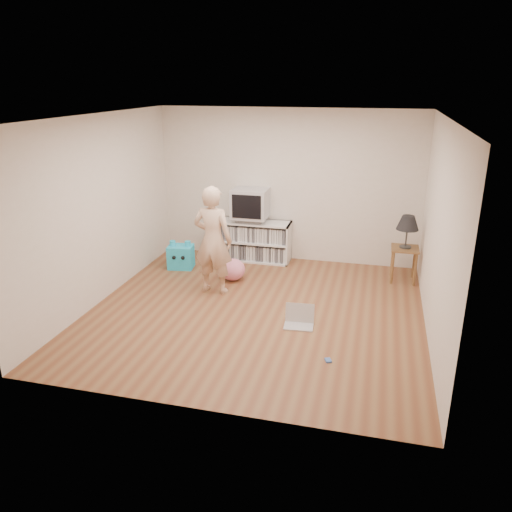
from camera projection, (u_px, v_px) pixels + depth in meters
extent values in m
plane|color=brown|center=(256.00, 311.00, 6.90)|extent=(4.50, 4.50, 0.00)
cube|color=beige|center=(288.00, 186.00, 8.52)|extent=(4.50, 0.02, 2.60)
cube|color=beige|center=(194.00, 286.00, 4.41)|extent=(4.50, 0.02, 2.60)
cube|color=beige|center=(100.00, 210.00, 6.98)|extent=(0.02, 4.50, 2.60)
cube|color=beige|center=(438.00, 233.00, 5.95)|extent=(0.02, 4.50, 2.60)
cube|color=white|center=(256.00, 117.00, 6.03)|extent=(4.50, 4.50, 0.01)
cube|color=white|center=(254.00, 237.00, 8.96)|extent=(1.40, 0.03, 0.70)
cube|color=white|center=(214.00, 238.00, 8.93)|extent=(0.03, 0.45, 0.70)
cube|color=white|center=(289.00, 243.00, 8.61)|extent=(0.03, 0.45, 0.70)
cube|color=white|center=(251.00, 258.00, 8.88)|extent=(1.40, 0.45, 0.03)
cube|color=white|center=(251.00, 240.00, 8.77)|extent=(1.34, 0.45, 0.03)
cube|color=white|center=(251.00, 222.00, 8.66)|extent=(1.40, 0.45, 0.03)
cube|color=silver|center=(251.00, 240.00, 8.77)|extent=(1.26, 0.36, 0.64)
cube|color=gray|center=(251.00, 219.00, 8.64)|extent=(0.45, 0.35, 0.07)
cube|color=#B4B4BA|center=(250.00, 203.00, 8.55)|extent=(0.60, 0.52, 0.50)
cube|color=black|center=(246.00, 207.00, 8.30)|extent=(0.50, 0.01, 0.40)
cylinder|color=brown|center=(392.00, 268.00, 7.75)|extent=(0.04, 0.04, 0.52)
cylinder|color=brown|center=(415.00, 270.00, 7.67)|extent=(0.04, 0.04, 0.52)
cylinder|color=brown|center=(392.00, 261.00, 8.06)|extent=(0.04, 0.04, 0.52)
cylinder|color=brown|center=(414.00, 262.00, 7.98)|extent=(0.04, 0.04, 0.52)
cube|color=brown|center=(405.00, 249.00, 7.78)|extent=(0.42, 0.42, 0.03)
cylinder|color=#333333|center=(405.00, 247.00, 7.77)|extent=(0.18, 0.18, 0.02)
cylinder|color=#333333|center=(406.00, 236.00, 7.71)|extent=(0.02, 0.02, 0.32)
imported|color=beige|center=(213.00, 240.00, 7.28)|extent=(0.62, 0.43, 1.62)
cube|color=silver|center=(299.00, 326.00, 6.46)|extent=(0.40, 0.29, 0.02)
cube|color=silver|center=(300.00, 313.00, 6.54)|extent=(0.38, 0.11, 0.25)
cube|color=black|center=(300.00, 313.00, 6.54)|extent=(0.33, 0.08, 0.20)
cube|color=#4267B1|center=(328.00, 360.00, 5.67)|extent=(0.09, 0.11, 0.02)
cube|color=#1FBBE9|center=(181.00, 257.00, 8.43)|extent=(0.45, 0.38, 0.39)
cylinder|color=#1FBBE9|center=(173.00, 243.00, 8.36)|extent=(0.10, 0.10, 0.09)
cylinder|color=#1FBBE9|center=(188.00, 244.00, 8.34)|extent=(0.10, 0.10, 0.09)
sphere|color=black|center=(174.00, 258.00, 8.26)|extent=(0.06, 0.06, 0.06)
sphere|color=black|center=(183.00, 258.00, 8.25)|extent=(0.06, 0.06, 0.06)
ellipsoid|color=pink|center=(233.00, 270.00, 7.93)|extent=(0.47, 0.47, 0.34)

